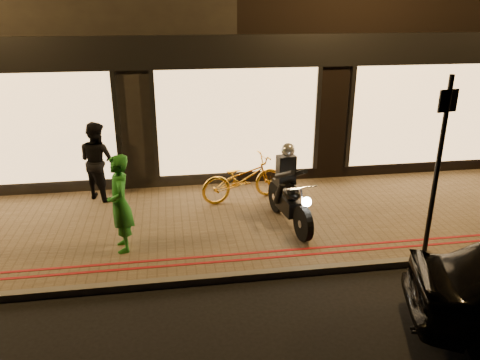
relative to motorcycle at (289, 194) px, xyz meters
name	(u,v)px	position (x,y,z in m)	size (l,w,h in m)	color
ground	(275,279)	(-0.64, -1.67, -0.73)	(90.00, 90.00, 0.00)	black
sidewalk	(252,221)	(-0.64, 0.33, -0.67)	(50.00, 4.00, 0.12)	brown
kerb_stone	(274,274)	(-0.64, -1.62, -0.67)	(50.00, 0.14, 0.12)	#59544C
red_kerb_lines	(268,255)	(-0.64, -1.12, -0.61)	(50.00, 0.26, 0.01)	maroon
motorcycle	(289,194)	(0.00, 0.00, 0.00)	(0.65, 1.94, 1.59)	black
sign_post	(439,158)	(2.08, -1.39, 1.06)	(0.35, 0.10, 3.00)	black
bicycle_gold	(243,178)	(-0.68, 1.31, -0.13)	(0.65, 1.85, 0.97)	gold
person_green	(120,204)	(-3.06, -0.52, 0.24)	(0.62, 0.41, 1.70)	#1E7420
person_dark	(97,161)	(-3.73, 1.92, 0.23)	(0.82, 0.64, 1.69)	black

